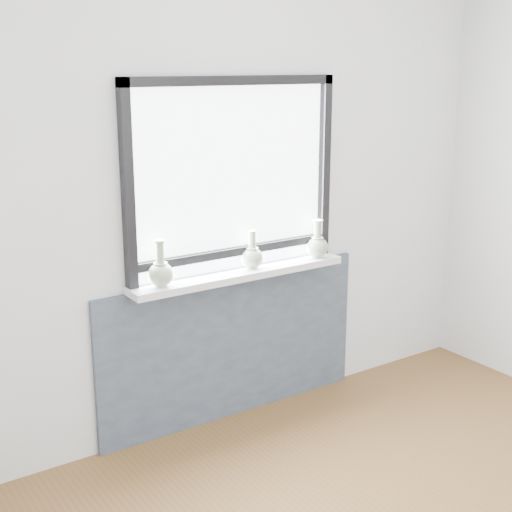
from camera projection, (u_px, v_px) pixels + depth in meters
back_wall at (230, 197)px, 3.93m from camera, size 3.60×0.02×2.60m
apron_panel at (234, 346)px, 4.13m from camera, size 1.70×0.03×0.86m
windowsill at (240, 274)px, 3.96m from camera, size 1.32×0.18×0.04m
window at (233, 172)px, 3.86m from camera, size 1.30×0.06×1.05m
vase_a at (161, 272)px, 3.66m from camera, size 0.14×0.14×0.24m
vase_b at (252, 256)px, 3.98m from camera, size 0.13×0.13×0.21m
vase_c at (317, 245)px, 4.21m from camera, size 0.13×0.13×0.23m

